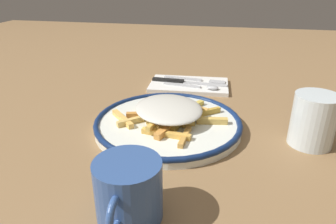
{
  "coord_description": "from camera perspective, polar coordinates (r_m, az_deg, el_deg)",
  "views": [
    {
      "loc": [
        0.56,
        0.11,
        0.3
      ],
      "look_at": [
        0.0,
        0.0,
        0.04
      ],
      "focal_mm": 33.14,
      "sensor_mm": 36.0,
      "label": 1
    }
  ],
  "objects": [
    {
      "name": "spoon",
      "position": [
        0.83,
        5.95,
        4.66
      ],
      "size": [
        0.04,
        0.15,
        0.01
      ],
      "color": "silver",
      "rests_on": "napkin"
    },
    {
      "name": "knife",
      "position": [
        0.87,
        2.66,
        5.6
      ],
      "size": [
        0.03,
        0.21,
        0.01
      ],
      "color": "black",
      "rests_on": "napkin"
    },
    {
      "name": "fork",
      "position": [
        0.89,
        4.9,
        5.94
      ],
      "size": [
        0.03,
        0.18,
        0.01
      ],
      "color": "silver",
      "rests_on": "napkin"
    },
    {
      "name": "ground_plane",
      "position": [
        0.64,
        0.0,
        -2.97
      ],
      "size": [
        2.6,
        2.6,
        0.0
      ],
      "primitive_type": "plane",
      "color": "olive"
    },
    {
      "name": "plate",
      "position": [
        0.64,
        0.0,
        -2.04
      ],
      "size": [
        0.3,
        0.3,
        0.02
      ],
      "color": "white",
      "rests_on": "ground_plane"
    },
    {
      "name": "fries_heap",
      "position": [
        0.63,
        0.24,
        0.03
      ],
      "size": [
        0.21,
        0.24,
        0.04
      ],
      "color": "gold",
      "rests_on": "plate"
    },
    {
      "name": "coffee_mug",
      "position": [
        0.41,
        -7.49,
        -14.14
      ],
      "size": [
        0.11,
        0.09,
        0.08
      ],
      "color": "#335495",
      "rests_on": "ground_plane"
    },
    {
      "name": "water_glass",
      "position": [
        0.62,
        25.19,
        -1.35
      ],
      "size": [
        0.08,
        0.08,
        0.1
      ],
      "primitive_type": "cylinder",
      "color": "silver",
      "rests_on": "ground_plane"
    },
    {
      "name": "napkin",
      "position": [
        0.87,
        3.88,
        4.98
      ],
      "size": [
        0.14,
        0.22,
        0.01
      ],
      "primitive_type": "cube",
      "rotation": [
        0.0,
        0.0,
        0.05
      ],
      "color": "silver",
      "rests_on": "ground_plane"
    }
  ]
}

